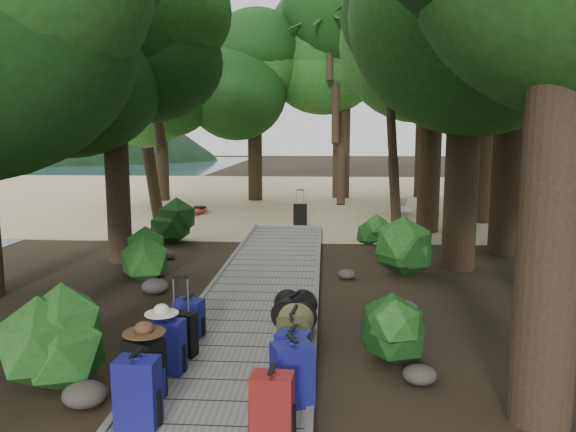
# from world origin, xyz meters

# --- Properties ---
(ground) EXTENTS (120.00, 120.00, 0.00)m
(ground) POSITION_xyz_m (0.00, 0.00, 0.00)
(ground) COLOR #2F2317
(ground) RESTS_ON ground
(sand_beach) EXTENTS (40.00, 22.00, 0.02)m
(sand_beach) POSITION_xyz_m (0.00, 16.00, 0.01)
(sand_beach) COLOR tan
(sand_beach) RESTS_ON ground
(boardwalk) EXTENTS (2.00, 12.00, 0.12)m
(boardwalk) POSITION_xyz_m (0.00, 1.00, 0.06)
(boardwalk) COLOR gray
(boardwalk) RESTS_ON ground
(backpack_left_a) EXTENTS (0.41, 0.30, 0.74)m
(backpack_left_a) POSITION_xyz_m (-0.66, -4.54, 0.49)
(backpack_left_a) COLOR navy
(backpack_left_a) RESTS_ON boardwalk
(backpack_left_b) EXTENTS (0.46, 0.40, 0.71)m
(backpack_left_b) POSITION_xyz_m (-0.78, -3.97, 0.47)
(backpack_left_b) COLOR black
(backpack_left_b) RESTS_ON boardwalk
(backpack_left_c) EXTENTS (0.41, 0.32, 0.69)m
(backpack_left_c) POSITION_xyz_m (-0.71, -3.33, 0.47)
(backpack_left_c) COLOR navy
(backpack_left_c) RESTS_ON boardwalk
(backpack_left_d) EXTENTS (0.42, 0.34, 0.57)m
(backpack_left_d) POSITION_xyz_m (-0.74, -2.17, 0.40)
(backpack_left_d) COLOR navy
(backpack_left_d) RESTS_ON boardwalk
(backpack_right_a) EXTENTS (0.40, 0.29, 0.68)m
(backpack_right_a) POSITION_xyz_m (0.63, -4.68, 0.46)
(backpack_right_a) COLOR maroon
(backpack_right_a) RESTS_ON boardwalk
(backpack_right_b) EXTENTS (0.48, 0.41, 0.72)m
(backpack_right_b) POSITION_xyz_m (0.77, -4.03, 0.48)
(backpack_right_b) COLOR navy
(backpack_right_b) RESTS_ON boardwalk
(backpack_right_c) EXTENTS (0.41, 0.33, 0.62)m
(backpack_right_c) POSITION_xyz_m (0.75, -3.45, 0.43)
(backpack_right_c) COLOR navy
(backpack_right_c) RESTS_ON boardwalk
(backpack_right_d) EXTENTS (0.38, 0.30, 0.54)m
(backpack_right_d) POSITION_xyz_m (0.69, -2.83, 0.39)
(backpack_right_d) COLOR #3D421D
(backpack_right_d) RESTS_ON boardwalk
(duffel_right_khaki) EXTENTS (0.51, 0.71, 0.45)m
(duffel_right_khaki) POSITION_xyz_m (0.70, -2.34, 0.34)
(duffel_right_khaki) COLOR olive
(duffel_right_khaki) RESTS_ON boardwalk
(duffel_right_black) EXTENTS (0.66, 0.80, 0.43)m
(duffel_right_black) POSITION_xyz_m (0.67, -1.60, 0.34)
(duffel_right_black) COLOR black
(duffel_right_black) RESTS_ON boardwalk
(suitcase_on_boardwalk) EXTENTS (0.40, 0.28, 0.56)m
(suitcase_on_boardwalk) POSITION_xyz_m (-0.67, -2.83, 0.40)
(suitcase_on_boardwalk) COLOR black
(suitcase_on_boardwalk) RESTS_ON boardwalk
(lone_suitcase_on_sand) EXTENTS (0.42, 0.25, 0.65)m
(lone_suitcase_on_sand) POSITION_xyz_m (0.33, 7.86, 0.35)
(lone_suitcase_on_sand) COLOR black
(lone_suitcase_on_sand) RESTS_ON sand_beach
(hat_brown) EXTENTS (0.44, 0.44, 0.13)m
(hat_brown) POSITION_xyz_m (-0.76, -3.97, 0.89)
(hat_brown) COLOR #51351E
(hat_brown) RESTS_ON backpack_left_b
(hat_white) EXTENTS (0.39, 0.39, 0.13)m
(hat_white) POSITION_xyz_m (-0.78, -3.31, 0.88)
(hat_white) COLOR silver
(hat_white) RESTS_ON backpack_left_c
(kayak) EXTENTS (1.08, 3.38, 0.33)m
(kayak) POSITION_xyz_m (-3.34, 10.07, 0.19)
(kayak) COLOR #B62F0F
(kayak) RESTS_ON sand_beach
(sun_lounger) EXTENTS (0.62, 1.65, 0.52)m
(sun_lounger) POSITION_xyz_m (3.78, 10.41, 0.28)
(sun_lounger) COLOR silver
(sun_lounger) RESTS_ON sand_beach
(tree_right_c) EXTENTS (5.69, 5.69, 9.84)m
(tree_right_c) POSITION_xyz_m (3.93, 2.46, 4.92)
(tree_right_c) COLOR black
(tree_right_c) RESTS_ON ground
(tree_right_e) EXTENTS (5.11, 5.11, 9.20)m
(tree_right_e) POSITION_xyz_m (4.08, 6.97, 4.60)
(tree_right_e) COLOR black
(tree_right_e) RESTS_ON ground
(tree_right_f) EXTENTS (5.57, 5.57, 9.96)m
(tree_right_f) POSITION_xyz_m (6.06, 8.82, 4.98)
(tree_right_f) COLOR black
(tree_right_f) RESTS_ON ground
(tree_left_c) EXTENTS (4.30, 4.30, 7.48)m
(tree_left_c) POSITION_xyz_m (-3.49, 2.66, 3.74)
(tree_left_c) COLOR black
(tree_left_c) RESTS_ON ground
(tree_back_a) EXTENTS (4.97, 4.97, 8.60)m
(tree_back_a) POSITION_xyz_m (-1.88, 14.30, 4.30)
(tree_back_a) COLOR black
(tree_back_a) RESTS_ON ground
(tree_back_b) EXTENTS (6.02, 6.02, 10.74)m
(tree_back_b) POSITION_xyz_m (1.79, 15.42, 5.37)
(tree_back_b) COLOR black
(tree_back_b) RESTS_ON ground
(tree_back_c) EXTENTS (5.46, 5.46, 9.82)m
(tree_back_c) POSITION_xyz_m (5.39, 15.86, 4.91)
(tree_back_c) COLOR black
(tree_back_c) RESTS_ON ground
(tree_back_d) EXTENTS (4.29, 4.29, 7.15)m
(tree_back_d) POSITION_xyz_m (-5.77, 13.93, 3.58)
(tree_back_d) COLOR black
(tree_back_d) RESTS_ON ground
(palm_right_a) EXTENTS (3.85, 3.85, 6.56)m
(palm_right_a) POSITION_xyz_m (3.19, 6.08, 3.28)
(palm_right_a) COLOR #144413
(palm_right_a) RESTS_ON ground
(palm_right_b) EXTENTS (4.78, 4.78, 9.23)m
(palm_right_b) POSITION_xyz_m (4.90, 10.62, 4.61)
(palm_right_b) COLOR #144413
(palm_right_b) RESTS_ON ground
(palm_right_c) EXTENTS (4.55, 4.55, 7.24)m
(palm_right_c) POSITION_xyz_m (1.97, 13.10, 3.62)
(palm_right_c) COLOR #144413
(palm_right_c) RESTS_ON ground
(palm_left_a) EXTENTS (4.66, 4.66, 7.41)m
(palm_left_a) POSITION_xyz_m (-4.09, 6.76, 3.71)
(palm_left_a) COLOR #144413
(palm_left_a) RESTS_ON ground
(rock_left_a) EXTENTS (0.48, 0.43, 0.27)m
(rock_left_a) POSITION_xyz_m (-1.43, -3.98, 0.13)
(rock_left_a) COLOR #4C473F
(rock_left_a) RESTS_ON ground
(rock_left_b) EXTENTS (0.35, 0.31, 0.19)m
(rock_left_b) POSITION_xyz_m (-2.56, -1.83, 0.10)
(rock_left_b) COLOR #4C473F
(rock_left_b) RESTS_ON ground
(rock_left_c) EXTENTS (0.50, 0.45, 0.27)m
(rock_left_c) POSITION_xyz_m (-1.95, 0.20, 0.14)
(rock_left_c) COLOR #4C473F
(rock_left_c) RESTS_ON ground
(rock_left_d) EXTENTS (0.33, 0.30, 0.18)m
(rock_left_d) POSITION_xyz_m (-2.48, 2.96, 0.09)
(rock_left_d) COLOR #4C473F
(rock_left_d) RESTS_ON ground
(rock_right_a) EXTENTS (0.40, 0.36, 0.22)m
(rock_right_a) POSITION_xyz_m (2.20, -3.19, 0.11)
(rock_right_a) COLOR #4C473F
(rock_right_a) RESTS_ON ground
(rock_right_b) EXTENTS (0.45, 0.41, 0.25)m
(rock_right_b) POSITION_xyz_m (2.35, -0.75, 0.12)
(rock_right_b) COLOR #4C473F
(rock_right_b) RESTS_ON ground
(rock_right_c) EXTENTS (0.35, 0.32, 0.19)m
(rock_right_c) POSITION_xyz_m (1.54, 1.46, 0.10)
(rock_right_c) COLOR #4C473F
(rock_right_c) RESTS_ON ground
(shrub_left_a) EXTENTS (1.21, 1.21, 1.09)m
(shrub_left_a) POSITION_xyz_m (-2.01, -3.41, 0.54)
(shrub_left_a) COLOR #164B1A
(shrub_left_a) RESTS_ON ground
(shrub_left_b) EXTENTS (1.03, 1.03, 0.93)m
(shrub_left_b) POSITION_xyz_m (-2.39, 1.42, 0.46)
(shrub_left_b) COLOR #164B1A
(shrub_left_b) RESTS_ON ground
(shrub_left_c) EXTENTS (1.20, 1.20, 1.08)m
(shrub_left_c) POSITION_xyz_m (-2.97, 4.85, 0.54)
(shrub_left_c) COLOR #164B1A
(shrub_left_c) RESTS_ON ground
(shrub_right_a) EXTENTS (0.93, 0.93, 0.84)m
(shrub_right_a) POSITION_xyz_m (2.01, -2.68, 0.42)
(shrub_right_a) COLOR #164B1A
(shrub_right_a) RESTS_ON ground
(shrub_right_b) EXTENTS (1.23, 1.23, 1.11)m
(shrub_right_b) POSITION_xyz_m (2.81, 1.76, 0.55)
(shrub_right_b) COLOR #164B1A
(shrub_right_b) RESTS_ON ground
(shrub_right_c) EXTENTS (0.74, 0.74, 0.66)m
(shrub_right_c) POSITION_xyz_m (2.28, 5.03, 0.33)
(shrub_right_c) COLOR #164B1A
(shrub_right_c) RESTS_ON ground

